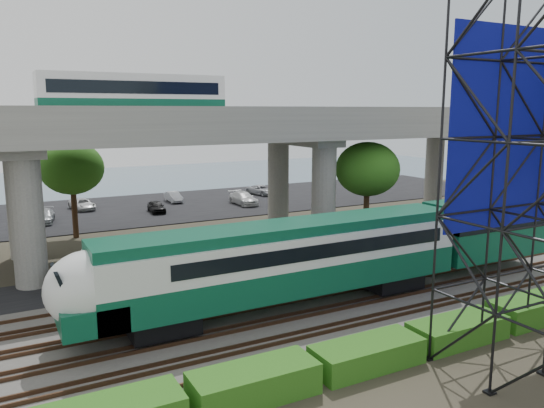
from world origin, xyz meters
TOP-DOWN VIEW (x-y plane):
  - ground at (0.00, 0.00)m, footprint 140.00×140.00m
  - ballast_bed at (0.00, 2.00)m, footprint 90.00×12.00m
  - service_road at (0.00, 10.50)m, footprint 90.00×5.00m
  - parking_lot at (0.00, 34.00)m, footprint 90.00×18.00m
  - harbor_water at (0.00, 56.00)m, footprint 140.00×40.00m
  - rail_tracks at (0.00, 2.00)m, footprint 90.00×9.52m
  - commuter_train at (3.18, 2.00)m, footprint 29.30×3.06m
  - overpass at (-0.21, 16.00)m, footprint 80.00×12.00m
  - hedge_strip at (1.01, -4.30)m, footprint 34.60×1.80m
  - trees at (-4.67, 16.17)m, footprint 40.94×16.94m
  - suv at (-6.23, 11.22)m, footprint 6.22×4.25m
  - parked_cars at (0.44, 33.29)m, footprint 37.38×9.47m

SIDE VIEW (x-z plane):
  - ground at x=0.00m, z-range 0.00..0.00m
  - harbor_water at x=0.00m, z-range 0.00..0.03m
  - service_road at x=0.00m, z-range 0.00..0.08m
  - parking_lot at x=0.00m, z-range 0.00..0.08m
  - ballast_bed at x=0.00m, z-range 0.00..0.20m
  - rail_tracks at x=0.00m, z-range 0.20..0.36m
  - hedge_strip at x=1.01m, z-range -0.04..1.16m
  - parked_cars at x=0.44m, z-range 0.02..1.33m
  - suv at x=-6.23m, z-range 0.08..1.66m
  - commuter_train at x=3.18m, z-range 0.73..5.03m
  - trees at x=-4.67m, z-range 1.73..9.42m
  - overpass at x=-0.21m, z-range 2.01..14.41m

